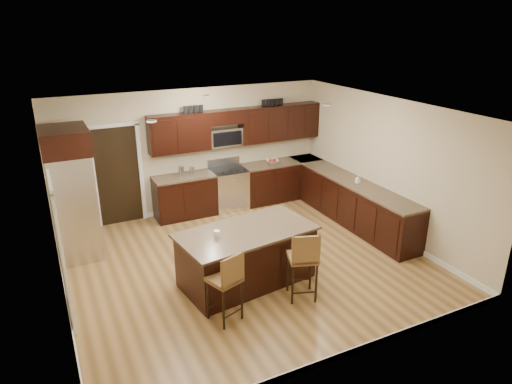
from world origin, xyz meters
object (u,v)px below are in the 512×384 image
range (229,188)px  stool_left (227,280)px  refrigerator (72,193)px  island (247,258)px  stool_right (304,258)px

range → stool_left: 4.17m
stool_left → refrigerator: bearing=99.6°
island → stool_left: stool_left is taller
stool_right → refrigerator: size_ratio=0.48×
refrigerator → stool_right: bearing=-46.3°
range → refrigerator: (-3.30, -0.80, 0.73)m
stool_left → range: bearing=47.7°
stool_left → refrigerator: size_ratio=0.46×
stool_right → stool_left: bearing=-161.6°
range → island: bearing=-107.6°
stool_left → stool_right: stool_right is taller
island → stool_right: 1.04m
range → island: size_ratio=0.48×
range → stool_left: (-1.63, -3.83, 0.20)m
island → range: bearing=64.7°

